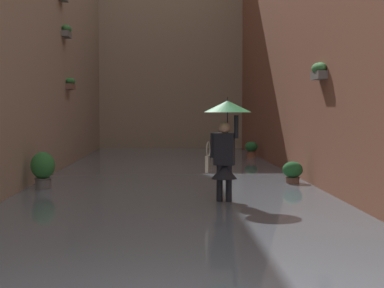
{
  "coord_description": "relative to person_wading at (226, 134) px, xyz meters",
  "views": [
    {
      "loc": [
        0.06,
        4.06,
        1.87
      ],
      "look_at": [
        -0.39,
        -7.76,
        1.18
      ],
      "focal_mm": 54.35,
      "sensor_mm": 36.0,
      "label": 1
    }
  ],
  "objects": [
    {
      "name": "ground_plane",
      "position": [
        1.0,
        -4.37,
        -1.43
      ],
      "size": [
        60.0,
        60.0,
        0.0
      ],
      "primitive_type": "plane",
      "color": "#605B56"
    },
    {
      "name": "flood_water",
      "position": [
        1.0,
        -4.37,
        -1.37
      ],
      "size": [
        7.37,
        28.69,
        0.12
      ],
      "primitive_type": "cube",
      "color": "slate",
      "rests_on": "ground_plane"
    },
    {
      "name": "building_facade_far",
      "position": [
        1.0,
        -16.62,
        3.81
      ],
      "size": [
        10.17,
        1.8,
        10.47
      ],
      "primitive_type": "cube",
      "color": "gray",
      "rests_on": "ground_plane"
    },
    {
      "name": "person_wading",
      "position": [
        0.0,
        0.0,
        0.0
      ],
      "size": [
        0.92,
        0.92,
        2.12
      ],
      "color": "black",
      "rests_on": "ground_plane"
    },
    {
      "name": "potted_plant_near_left",
      "position": [
        -1.9,
        -2.8,
        -1.06
      ],
      "size": [
        0.49,
        0.49,
        0.64
      ],
      "color": "brown",
      "rests_on": "ground_plane"
    },
    {
      "name": "potted_plant_mid_left",
      "position": [
        -1.91,
        -10.01,
        -1.0
      ],
      "size": [
        0.46,
        0.46,
        0.72
      ],
      "color": "#9E563D",
      "rests_on": "ground_plane"
    },
    {
      "name": "potted_plant_mid_right",
      "position": [
        3.9,
        -2.01,
        -0.88
      ],
      "size": [
        0.54,
        0.54,
        0.94
      ],
      "color": "#66605B",
      "rests_on": "ground_plane"
    }
  ]
}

